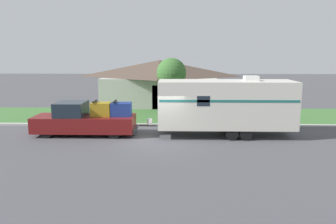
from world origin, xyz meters
The scene contains 8 objects.
ground_plane centered at (0.00, 0.00, 0.00)m, with size 120.00×120.00×0.00m, color #47474C.
curb_strip centered at (0.00, 3.75, 0.07)m, with size 80.00×0.30×0.14m.
lawn_strip centered at (0.00, 7.40, 0.01)m, with size 80.00×7.00×0.03m.
house_across_street centered at (-0.75, 13.35, 2.17)m, with size 11.12×6.76×4.18m.
pickup_truck centered at (-4.60, 1.30, 0.90)m, with size 6.05×2.02×2.06m.
travel_trailer centered at (3.71, 1.30, 1.89)m, with size 9.04×2.46×3.53m.
mailbox centered at (-5.25, 4.51, 0.96)m, with size 0.48×0.20×1.24m.
tree_in_yard centered at (0.44, 7.37, 3.32)m, with size 2.25×2.25×4.47m.
Camera 1 is at (0.79, -17.65, 4.81)m, focal length 35.00 mm.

